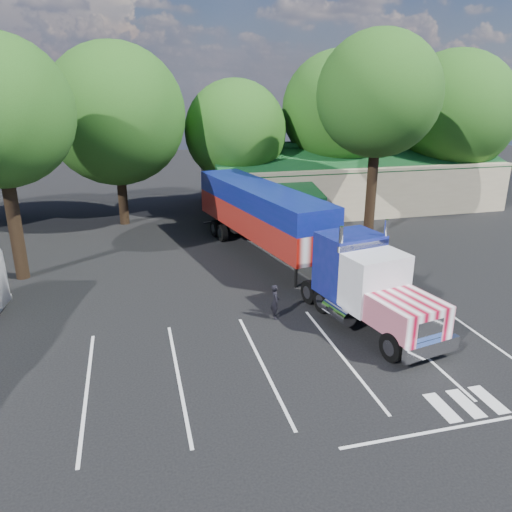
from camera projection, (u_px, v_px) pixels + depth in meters
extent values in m
plane|color=black|center=(231.00, 302.00, 24.50)|extent=(120.00, 120.00, 0.00)
cube|color=tan|center=(347.00, 182.00, 43.57)|extent=(24.00, 11.00, 4.00)
cube|color=#12411E|center=(361.00, 157.00, 40.55)|extent=(24.20, 6.25, 2.10)
cube|color=#12411E|center=(337.00, 150.00, 44.95)|extent=(24.20, 6.25, 2.10)
cube|color=tan|center=(277.00, 209.00, 36.70)|extent=(5.00, 2.50, 2.80)
cube|color=#12411E|center=(283.00, 193.00, 35.01)|extent=(5.40, 3.19, 0.80)
cylinder|color=black|center=(12.00, 199.00, 37.13)|extent=(0.70, 0.70, 4.00)
sphere|color=#234A15|center=(1.00, 128.00, 35.44)|extent=(8.40, 8.40, 8.40)
cylinder|color=black|center=(123.00, 196.00, 37.47)|extent=(0.70, 0.70, 4.30)
sphere|color=#234A15|center=(115.00, 115.00, 35.54)|extent=(10.00, 10.00, 10.00)
cylinder|color=black|center=(236.00, 191.00, 40.86)|extent=(0.70, 0.70, 3.60)
sphere|color=#234A15|center=(235.00, 131.00, 39.29)|extent=(8.00, 8.00, 8.00)
cylinder|color=black|center=(336.00, 180.00, 43.26)|extent=(0.70, 0.70, 4.50)
sphere|color=#234A15|center=(340.00, 110.00, 41.34)|extent=(9.60, 9.60, 9.60)
cylinder|color=black|center=(445.00, 180.00, 44.58)|extent=(0.70, 0.70, 3.90)
sphere|color=#234A15|center=(454.00, 112.00, 42.66)|extent=(10.40, 10.40, 10.40)
cylinder|color=black|center=(15.00, 225.00, 26.58)|extent=(0.70, 0.70, 6.00)
cylinder|color=black|center=(371.00, 191.00, 33.88)|extent=(0.70, 0.70, 6.50)
sphere|color=#234A15|center=(379.00, 94.00, 31.83)|extent=(8.00, 8.00, 8.00)
cube|color=black|center=(366.00, 307.00, 22.13)|extent=(2.52, 7.40, 0.26)
cube|color=white|center=(431.00, 349.00, 18.82)|extent=(2.62, 0.79, 0.58)
cube|color=white|center=(429.00, 332.00, 18.79)|extent=(1.26, 0.38, 0.94)
cube|color=white|center=(407.00, 314.00, 19.75)|extent=(2.87, 2.96, 1.21)
cube|color=silver|center=(375.00, 281.00, 21.32)|extent=(2.91, 2.18, 2.41)
cube|color=black|center=(386.00, 275.00, 20.57)|extent=(2.38, 0.57, 1.05)
cube|color=white|center=(364.00, 245.00, 21.63)|extent=(2.69, 0.66, 0.26)
cube|color=navy|center=(349.00, 263.00, 22.86)|extent=(2.99, 2.59, 2.83)
cylinder|color=white|center=(339.00, 266.00, 21.44)|extent=(0.22, 0.22, 3.57)
cylinder|color=white|center=(384.00, 258.00, 22.43)|extent=(0.22, 0.22, 3.57)
cylinder|color=white|center=(339.00, 312.00, 21.63)|extent=(1.02, 1.78, 0.69)
cylinder|color=white|center=(390.00, 300.00, 22.80)|extent=(1.02, 1.78, 0.69)
cube|color=silver|center=(260.00, 219.00, 30.64)|extent=(5.40, 13.70, 1.57)
cube|color=navy|center=(260.00, 197.00, 30.18)|extent=(5.40, 13.70, 1.26)
cube|color=black|center=(232.00, 224.00, 34.83)|extent=(1.98, 3.85, 0.37)
cube|color=black|center=(296.00, 274.00, 26.03)|extent=(0.15, 0.15, 1.47)
cube|color=black|center=(320.00, 270.00, 26.63)|extent=(0.15, 0.15, 1.47)
cube|color=white|center=(220.00, 221.00, 37.02)|extent=(2.49, 0.64, 0.13)
cylinder|color=black|center=(392.00, 347.00, 19.16)|extent=(0.59, 1.20, 1.15)
cylinder|color=black|center=(435.00, 335.00, 20.07)|extent=(0.59, 1.20, 1.15)
cylinder|color=black|center=(323.00, 301.00, 23.25)|extent=(0.59, 1.20, 1.15)
cylinder|color=black|center=(361.00, 292.00, 24.17)|extent=(0.59, 1.20, 1.15)
cylinder|color=black|center=(310.00, 292.00, 24.23)|extent=(0.59, 1.20, 1.15)
cylinder|color=black|center=(347.00, 284.00, 25.15)|extent=(0.59, 1.20, 1.15)
cylinder|color=black|center=(222.00, 233.00, 33.77)|extent=(0.59, 1.20, 1.15)
cylinder|color=black|center=(252.00, 229.00, 34.68)|extent=(0.59, 1.20, 1.15)
cylinder|color=black|center=(216.00, 228.00, 34.84)|extent=(0.59, 1.20, 1.15)
cylinder|color=black|center=(244.00, 225.00, 35.75)|extent=(0.59, 1.20, 1.15)
imported|color=black|center=(275.00, 301.00, 22.61)|extent=(0.45, 0.63, 1.62)
imported|color=black|center=(280.00, 240.00, 32.83)|extent=(0.68, 1.59, 0.81)
imported|color=#AFB1B7|center=(343.00, 209.00, 39.89)|extent=(4.17, 3.17, 1.32)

